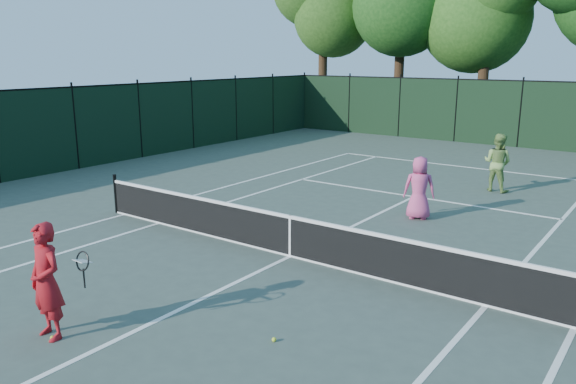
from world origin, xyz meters
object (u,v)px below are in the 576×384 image
Objects in this scene: player_pink at (419,188)px; loose_ball_midcourt at (274,340)px; loose_ball_near_cart at (52,338)px; player_green at (497,163)px; coach at (46,281)px.

loose_ball_midcourt is at bearing 73.14° from player_pink.
loose_ball_near_cart is (-1.81, -9.29, -0.79)m from player_pink.
player_green is 11.73m from loose_ball_midcourt.
player_pink is 24.18× the size of loose_ball_midcourt.
coach is 26.40× the size of loose_ball_midcourt.
loose_ball_near_cart and loose_ball_midcourt have the same top height.
player_pink is 7.47m from loose_ball_midcourt.
loose_ball_midcourt is at bearing 99.15° from player_green.
player_pink is at bearing 97.07° from loose_ball_midcourt.
coach reaches higher than player_pink.
player_pink reaches higher than loose_ball_midcourt.
player_green is 13.87m from loose_ball_near_cart.
player_pink is 24.18× the size of loose_ball_near_cart.
loose_ball_midcourt is at bearing 35.11° from loose_ball_near_cart.
coach is 9.43m from player_pink.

